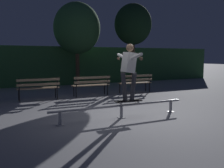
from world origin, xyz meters
name	(u,v)px	position (x,y,z in m)	size (l,w,h in m)	color
ground_plane	(116,116)	(0.00, 0.00, 0.00)	(90.00, 90.00, 0.00)	gray
hedge_backdrop	(48,66)	(0.00, 8.84, 1.13)	(24.00, 1.20, 2.27)	#2D5B33
grind_rail	(121,107)	(0.00, -0.29, 0.29)	(4.01, 0.18, 0.37)	#9E9EA3
skateboard	(129,101)	(0.23, -0.29, 0.44)	(0.79, 0.24, 0.09)	black
skateboarder	(129,67)	(0.23, -0.29, 1.38)	(0.62, 1.41, 1.56)	black
park_bench_left_center	(38,86)	(-1.50, 3.63, 0.54)	(1.61, 0.45, 0.88)	black
park_bench_right_center	(91,84)	(0.70, 3.63, 0.54)	(1.61, 0.45, 0.88)	black
park_bench_rightmost	(136,81)	(2.89, 3.63, 0.54)	(1.61, 0.45, 0.88)	black
tree_behind_benches	(77,28)	(1.39, 7.45, 3.25)	(2.60, 2.60, 4.69)	#4C3828
tree_far_right	(133,25)	(4.09, 5.90, 3.42)	(2.04, 2.04, 4.57)	#4C3828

